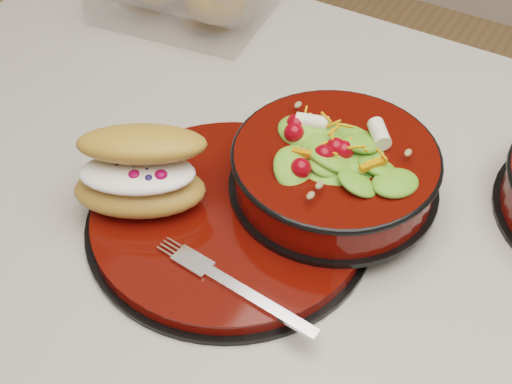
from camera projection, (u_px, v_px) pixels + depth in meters
The scene contains 4 objects.
dinner_plate at pixel (230, 218), 0.74m from camera, with size 0.30×0.30×0.02m.
salad_bowl at pixel (335, 163), 0.74m from camera, with size 0.22×0.22×0.09m.
croissant at pixel (141, 171), 0.72m from camera, with size 0.16×0.15×0.08m.
fork at pixel (238, 288), 0.66m from camera, with size 0.16×0.03×0.00m.
Camera 1 is at (0.20, -0.51, 1.46)m, focal length 50.00 mm.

